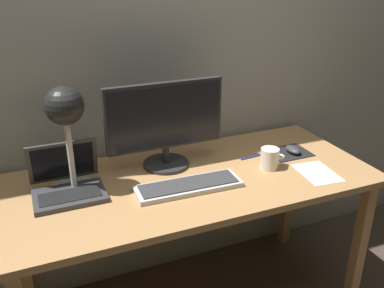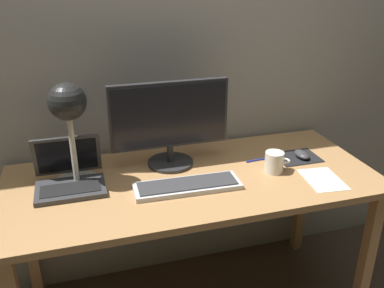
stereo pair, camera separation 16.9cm
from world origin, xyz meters
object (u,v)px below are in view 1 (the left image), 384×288
(keyboard_main, at_px, (189,186))
(desk_lamp, at_px, (66,120))
(coffee_mug, at_px, (270,158))
(mouse, at_px, (293,150))
(pen, at_px, (253,156))
(laptop, at_px, (66,179))
(monitor, at_px, (165,121))

(keyboard_main, xyz_separation_m, desk_lamp, (-0.43, 0.17, 0.29))
(desk_lamp, bearing_deg, coffee_mug, -9.07)
(keyboard_main, distance_m, desk_lamp, 0.55)
(mouse, relative_size, coffee_mug, 0.81)
(pen, bearing_deg, coffee_mug, -85.40)
(keyboard_main, distance_m, pen, 0.43)
(laptop, distance_m, pen, 0.86)
(keyboard_main, height_order, coffee_mug, coffee_mug)
(laptop, height_order, pen, laptop)
(coffee_mug, bearing_deg, mouse, 25.17)
(laptop, bearing_deg, mouse, -2.18)
(monitor, distance_m, pen, 0.47)
(monitor, xyz_separation_m, keyboard_main, (0.01, -0.24, -0.20))
(keyboard_main, relative_size, coffee_mug, 3.77)
(desk_lamp, xyz_separation_m, pen, (0.83, -0.01, -0.30))
(mouse, xyz_separation_m, coffee_mug, (-0.19, -0.09, 0.03))
(monitor, relative_size, pen, 3.79)
(coffee_mug, relative_size, pen, 0.84)
(desk_lamp, bearing_deg, monitor, 9.28)
(laptop, height_order, desk_lamp, desk_lamp)
(desk_lamp, height_order, mouse, desk_lamp)
(coffee_mug, bearing_deg, laptop, 171.53)
(keyboard_main, bearing_deg, desk_lamp, 158.73)
(keyboard_main, relative_size, desk_lamp, 1.02)
(laptop, relative_size, pen, 1.98)
(keyboard_main, bearing_deg, mouse, 11.66)
(keyboard_main, height_order, laptop, laptop)
(laptop, xyz_separation_m, coffee_mug, (0.87, -0.13, -0.01))
(monitor, xyz_separation_m, mouse, (0.61, -0.11, -0.19))
(monitor, relative_size, laptop, 1.91)
(laptop, distance_m, mouse, 1.06)
(monitor, distance_m, laptop, 0.48)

